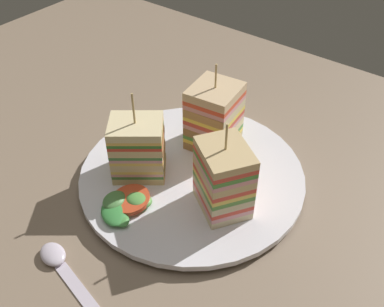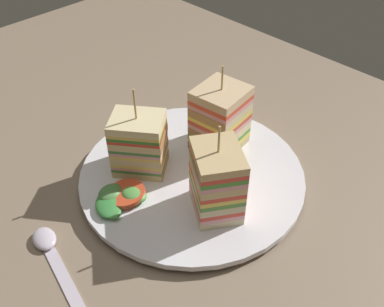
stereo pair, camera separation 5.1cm
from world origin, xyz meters
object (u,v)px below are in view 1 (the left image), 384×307
object	(u,v)px
sandwich_wedge_0	(138,148)
sandwich_wedge_1	(223,178)
sandwich_wedge_2	(214,117)
spoon	(63,268)
plate	(192,175)

from	to	relation	value
sandwich_wedge_0	sandwich_wedge_1	xyz separation A→B (cm)	(11.06, 1.56, 0.43)
sandwich_wedge_2	spoon	bearing A→B (deg)	-10.02
sandwich_wedge_2	spoon	distance (cm)	25.19
plate	sandwich_wedge_1	size ratio (longest dim) A/B	2.39
sandwich_wedge_0	spoon	bearing A→B (deg)	-117.17
sandwich_wedge_1	sandwich_wedge_2	size ratio (longest dim) A/B	0.99
sandwich_wedge_0	sandwich_wedge_2	bearing A→B (deg)	31.36
sandwich_wedge_1	sandwich_wedge_2	bearing A→B (deg)	-15.85
sandwich_wedge_1	plate	bearing A→B (deg)	13.19
plate	spoon	size ratio (longest dim) A/B	1.89
plate	spoon	bearing A→B (deg)	-97.44
sandwich_wedge_2	spoon	size ratio (longest dim) A/B	0.80
plate	sandwich_wedge_2	bearing A→B (deg)	101.52
sandwich_wedge_0	spoon	size ratio (longest dim) A/B	0.78
sandwich_wedge_1	sandwich_wedge_2	world-z (taller)	sandwich_wedge_2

